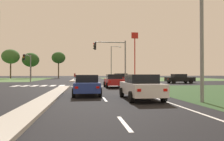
% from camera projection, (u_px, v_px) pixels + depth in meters
% --- Properties ---
extents(ground_plane, '(200.00, 200.00, 0.00)m').
position_uv_depth(ground_plane, '(70.00, 84.00, 31.52)').
color(ground_plane, black).
extents(grass_verge_far_right, '(35.00, 35.00, 0.01)m').
position_uv_depth(grass_verge_far_right, '(163.00, 79.00, 59.35)').
color(grass_verge_far_right, '#476B38').
rests_on(grass_verge_far_right, ground).
extents(median_island_near, '(1.20, 22.00, 0.14)m').
position_uv_depth(median_island_near, '(49.00, 98.00, 12.71)').
color(median_island_near, '#ADA89E').
rests_on(median_island_near, ground).
extents(median_island_far, '(1.20, 36.00, 0.14)m').
position_uv_depth(median_island_far, '(76.00, 79.00, 56.27)').
color(median_island_far, '#ADA89E').
rests_on(median_island_far, ground).
extents(lane_dash_near, '(0.14, 2.00, 0.01)m').
position_uv_depth(lane_dash_near, '(124.00, 123.00, 6.38)').
color(lane_dash_near, silver).
rests_on(lane_dash_near, ground).
extents(lane_dash_second, '(0.14, 2.00, 0.01)m').
position_uv_depth(lane_dash_second, '(105.00, 99.00, 12.32)').
color(lane_dash_second, silver).
rests_on(lane_dash_second, ground).
extents(lane_dash_third, '(0.14, 2.00, 0.01)m').
position_uv_depth(lane_dash_third, '(98.00, 91.00, 18.26)').
color(lane_dash_third, silver).
rests_on(lane_dash_third, ground).
extents(lane_dash_fourth, '(0.14, 2.00, 0.01)m').
position_uv_depth(lane_dash_fourth, '(94.00, 87.00, 24.20)').
color(lane_dash_fourth, silver).
rests_on(lane_dash_fourth, ground).
extents(lane_dash_fifth, '(0.14, 2.00, 0.01)m').
position_uv_depth(lane_dash_fifth, '(92.00, 84.00, 30.14)').
color(lane_dash_fifth, silver).
rests_on(lane_dash_fifth, ground).
extents(edge_line_right, '(0.14, 24.00, 0.01)m').
position_uv_depth(edge_line_right, '(147.00, 95.00, 14.66)').
color(edge_line_right, silver).
rests_on(edge_line_right, ground).
extents(stop_bar_near, '(6.40, 0.50, 0.01)m').
position_uv_depth(stop_bar_near, '(96.00, 86.00, 25.12)').
color(stop_bar_near, silver).
rests_on(stop_bar_near, ground).
extents(crosswalk_bar_near, '(0.70, 2.80, 0.01)m').
position_uv_depth(crosswalk_bar_near, '(16.00, 86.00, 25.47)').
color(crosswalk_bar_near, silver).
rests_on(crosswalk_bar_near, ground).
extents(crosswalk_bar_second, '(0.70, 2.80, 0.01)m').
position_uv_depth(crosswalk_bar_second, '(25.00, 86.00, 25.63)').
color(crosswalk_bar_second, silver).
rests_on(crosswalk_bar_second, ground).
extents(crosswalk_bar_third, '(0.70, 2.80, 0.01)m').
position_uv_depth(crosswalk_bar_third, '(35.00, 86.00, 25.80)').
color(crosswalk_bar_third, silver).
rests_on(crosswalk_bar_third, ground).
extents(crosswalk_bar_fourth, '(0.70, 2.80, 0.01)m').
position_uv_depth(crosswalk_bar_fourth, '(44.00, 86.00, 25.96)').
color(crosswalk_bar_fourth, silver).
rests_on(crosswalk_bar_fourth, ground).
extents(crosswalk_bar_fifth, '(0.70, 2.80, 0.01)m').
position_uv_depth(crosswalk_bar_fifth, '(53.00, 86.00, 26.12)').
color(crosswalk_bar_fifth, silver).
rests_on(crosswalk_bar_fifth, ground).
extents(crosswalk_bar_sixth, '(0.70, 2.80, 0.01)m').
position_uv_depth(crosswalk_bar_sixth, '(62.00, 86.00, 26.28)').
color(crosswalk_bar_sixth, silver).
rests_on(crosswalk_bar_sixth, ground).
extents(car_black_near, '(4.59, 1.97, 1.52)m').
position_uv_depth(car_black_near, '(180.00, 79.00, 32.31)').
color(car_black_near, black).
rests_on(car_black_near, ground).
extents(car_maroon_second, '(4.16, 2.03, 1.60)m').
position_uv_depth(car_maroon_second, '(121.00, 79.00, 30.96)').
color(car_maroon_second, maroon).
rests_on(car_maroon_second, ground).
extents(car_red_third, '(2.03, 4.17, 1.52)m').
position_uv_depth(car_red_third, '(114.00, 81.00, 22.84)').
color(car_red_third, '#A31919').
rests_on(car_red_third, ground).
extents(car_blue_fourth, '(1.98, 4.23, 1.50)m').
position_uv_depth(car_blue_fourth, '(87.00, 85.00, 14.68)').
color(car_blue_fourth, navy).
rests_on(car_blue_fourth, ground).
extents(car_white_fifth, '(2.08, 4.33, 1.55)m').
position_uv_depth(car_white_fifth, '(141.00, 87.00, 12.36)').
color(car_white_fifth, silver).
rests_on(car_white_fifth, ground).
extents(traffic_signal_near_right, '(4.31, 0.32, 5.91)m').
position_uv_depth(traffic_signal_near_right, '(114.00, 55.00, 25.90)').
color(traffic_signal_near_right, gray).
rests_on(traffic_signal_near_right, ground).
extents(traffic_signal_far_left, '(0.32, 4.49, 5.05)m').
position_uv_depth(traffic_signal_far_left, '(28.00, 63.00, 35.36)').
color(traffic_signal_far_left, gray).
rests_on(traffic_signal_far_left, ground).
extents(street_lamp_near, '(1.37, 1.53, 10.41)m').
position_uv_depth(street_lamp_near, '(201.00, 0.00, 11.08)').
color(street_lamp_near, gray).
rests_on(street_lamp_near, ground).
extents(street_lamp_third, '(2.59, 0.35, 8.20)m').
position_uv_depth(street_lamp_third, '(112.00, 61.00, 48.10)').
color(street_lamp_third, gray).
rests_on(street_lamp_third, ground).
extents(pedestrian_at_median, '(0.34, 0.34, 1.65)m').
position_uv_depth(pedestrian_at_median, '(75.00, 76.00, 43.25)').
color(pedestrian_at_median, '#335184').
rests_on(pedestrian_at_median, median_island_far).
extents(fastfood_pole_sign, '(1.80, 0.40, 12.66)m').
position_uv_depth(fastfood_pole_sign, '(135.00, 45.00, 53.69)').
color(fastfood_pole_sign, red).
rests_on(fastfood_pole_sign, ground).
extents(treeline_second, '(5.32, 5.32, 9.23)m').
position_uv_depth(treeline_second, '(11.00, 57.00, 62.87)').
color(treeline_second, '#423323').
rests_on(treeline_second, ground).
extents(treeline_third, '(5.32, 5.32, 8.27)m').
position_uv_depth(treeline_third, '(31.00, 60.00, 64.63)').
color(treeline_third, '#423323').
rests_on(treeline_third, ground).
extents(treeline_fourth, '(4.53, 4.53, 8.85)m').
position_uv_depth(treeline_fourth, '(59.00, 58.00, 67.17)').
color(treeline_fourth, '#423323').
rests_on(treeline_fourth, ground).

